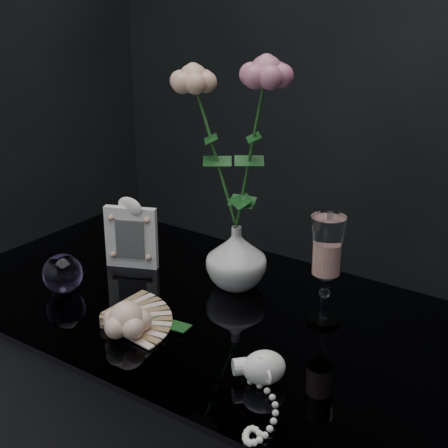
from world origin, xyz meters
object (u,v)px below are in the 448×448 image
Objects in this scene: loose_rose at (126,319)px; picture_frame at (131,232)px; wine_glass at (326,270)px; pearl_jar at (264,366)px; paperweight at (63,274)px; vase at (236,257)px.

picture_frame is at bearing 153.99° from loose_rose.
pearl_jar is at bearing -86.09° from wine_glass.
wine_glass is at bearing -20.97° from picture_frame.
paperweight is 0.42× the size of loose_rose.
wine_glass is 0.45m from picture_frame.
loose_rose is (0.22, -0.05, -0.01)m from paperweight.
picture_frame is at bearing -176.97° from wine_glass.
vase is at bearing 39.95° from paperweight.
loose_rose is (-0.04, -0.27, -0.03)m from vase.
loose_rose is (-0.25, -0.24, -0.07)m from wine_glass.
picture_frame reaches higher than loose_rose.
wine_glass is at bearing 22.06° from paperweight.
wine_glass is (0.21, -0.03, 0.04)m from vase.
vase is at bearing -11.61° from picture_frame.
paperweight reaches higher than pearl_jar.
paperweight is (-0.47, -0.19, -0.06)m from wine_glass.
picture_frame is 1.97× the size of paperweight.
pearl_jar is at bearing -3.90° from paperweight.
pearl_jar is (0.27, 0.02, -0.00)m from loose_rose.
loose_rose is 0.96× the size of pearl_jar.
pearl_jar is (0.02, -0.23, -0.07)m from wine_glass.
vase is 0.67× the size of loose_rose.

